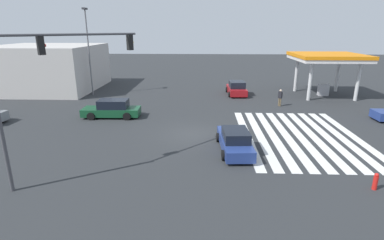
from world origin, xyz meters
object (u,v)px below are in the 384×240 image
at_px(traffic_signal_mast, 43,75).
at_px(pedestrian, 280,97).
at_px(fire_hydrant, 375,181).
at_px(car_0, 112,109).
at_px(car_1, 237,89).
at_px(street_light_pole_a, 88,45).
at_px(car_3, 235,141).

xyz_separation_m(traffic_signal_mast, pedestrian, (15.38, -15.14, -4.35)).
distance_m(traffic_signal_mast, fire_hydrant, 16.56).
height_order(car_0, car_1, car_1).
height_order(traffic_signal_mast, car_0, traffic_signal_mast).
height_order(pedestrian, fire_hydrant, pedestrian).
bearing_deg(fire_hydrant, car_0, 54.19).
relative_size(traffic_signal_mast, car_1, 1.65).
bearing_deg(car_1, street_light_pole_a, 89.84).
bearing_deg(traffic_signal_mast, car_3, -23.07).
distance_m(traffic_signal_mast, car_3, 11.30).
xyz_separation_m(traffic_signal_mast, street_light_pole_a, (19.98, 5.32, 0.31)).
bearing_deg(car_1, pedestrian, -146.70).
height_order(traffic_signal_mast, car_1, traffic_signal_mast).
bearing_deg(car_1, traffic_signal_mast, 148.75).
xyz_separation_m(pedestrian, fire_hydrant, (-16.09, -0.68, -0.51)).
xyz_separation_m(traffic_signal_mast, car_1, (20.60, -11.41, -4.56)).
relative_size(traffic_signal_mast, car_0, 1.49).
height_order(car_0, fire_hydrant, car_0).
relative_size(car_1, car_3, 0.90).
bearing_deg(street_light_pole_a, fire_hydrant, -134.39).
distance_m(car_1, street_light_pole_a, 17.44).
distance_m(traffic_signal_mast, car_0, 11.87).
distance_m(traffic_signal_mast, car_1, 23.99).
height_order(pedestrian, street_light_pole_a, street_light_pole_a).
xyz_separation_m(car_0, car_1, (9.65, -11.75, 0.01)).
relative_size(car_3, pedestrian, 2.95).
distance_m(car_0, car_1, 15.21).
height_order(car_0, car_3, car_0).
xyz_separation_m(car_1, pedestrian, (-5.22, -3.73, 0.22)).
height_order(traffic_signal_mast, pedestrian, traffic_signal_mast).
height_order(car_1, street_light_pole_a, street_light_pole_a).
bearing_deg(car_3, pedestrian, -29.41).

